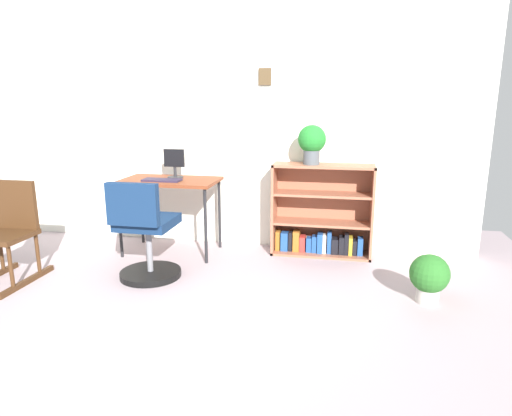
% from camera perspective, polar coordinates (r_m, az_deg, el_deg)
% --- Properties ---
extents(ground_plane, '(6.24, 6.24, 0.00)m').
position_cam_1_polar(ground_plane, '(3.01, -16.38, -16.30)').
color(ground_plane, '#9F8D93').
extents(wall_back, '(5.20, 0.12, 2.49)m').
position_cam_1_polar(wall_back, '(4.63, -5.02, 10.69)').
color(wall_back, silver).
rests_on(wall_back, ground_plane).
extents(desk, '(0.93, 0.55, 0.74)m').
position_cam_1_polar(desk, '(4.39, -10.99, 2.76)').
color(desk, brown).
rests_on(desk, ground_plane).
extents(monitor, '(0.21, 0.15, 0.28)m').
position_cam_1_polar(monitor, '(4.43, -10.41, 5.65)').
color(monitor, '#262628').
rests_on(monitor, desk).
extents(keyboard, '(0.36, 0.15, 0.02)m').
position_cam_1_polar(keyboard, '(4.30, -11.97, 3.53)').
color(keyboard, '#282035').
rests_on(keyboard, desk).
extents(office_chair, '(0.52, 0.55, 0.86)m').
position_cam_1_polar(office_chair, '(3.81, -14.01, -3.61)').
color(office_chair, black).
rests_on(office_chair, ground_plane).
extents(rocking_chair, '(0.42, 0.64, 0.83)m').
position_cam_1_polar(rocking_chair, '(4.22, -29.17, -2.54)').
color(rocking_chair, '#412714').
rests_on(rocking_chair, ground_plane).
extents(bookshelf_low, '(0.96, 0.30, 0.89)m').
position_cam_1_polar(bookshelf_low, '(4.39, 8.43, -0.99)').
color(bookshelf_low, '#965941').
rests_on(bookshelf_low, ground_plane).
extents(potted_plant_on_shelf, '(0.26, 0.26, 0.37)m').
position_cam_1_polar(potted_plant_on_shelf, '(4.22, 7.18, 8.42)').
color(potted_plant_on_shelf, '#474C51').
rests_on(potted_plant_on_shelf, bookshelf_low).
extents(potted_plant_floor, '(0.29, 0.29, 0.37)m').
position_cam_1_polar(potted_plant_floor, '(3.57, 21.34, -8.14)').
color(potted_plant_floor, '#B7B2A8').
rests_on(potted_plant_floor, ground_plane).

